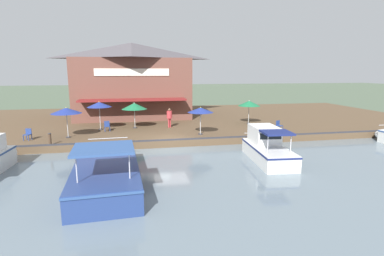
{
  "coord_description": "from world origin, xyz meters",
  "views": [
    {
      "loc": [
        21.37,
        -2.56,
        5.63
      ],
      "look_at": [
        -1.0,
        1.79,
        1.3
      ],
      "focal_mm": 28.0,
      "sensor_mm": 36.0,
      "label": 1
    }
  ],
  "objects_px": {
    "patio_umbrella_by_entrance": "(200,110)",
    "patio_umbrella_back_row": "(99,105)",
    "cafe_chair_under_first_umbrella": "(28,134)",
    "motorboat_outer_channel": "(265,147)",
    "cafe_chair_beside_entrance": "(107,126)",
    "tree_downstream_bank": "(143,77)",
    "mooring_post": "(50,139)",
    "patio_umbrella_mid_patio_left": "(66,111)",
    "patio_umbrella_near_quay_edge": "(134,106)",
    "motorboat_second_along": "(107,167)",
    "person_mid_patio": "(169,116)",
    "patio_umbrella_mid_patio_right": "(249,103)",
    "cafe_chair_facing_river": "(279,125)",
    "waterfront_restaurant": "(133,80)"
  },
  "relations": [
    {
      "from": "patio_umbrella_by_entrance",
      "to": "patio_umbrella_back_row",
      "type": "bearing_deg",
      "value": -114.52
    },
    {
      "from": "cafe_chair_under_first_umbrella",
      "to": "motorboat_outer_channel",
      "type": "relative_size",
      "value": 0.14
    },
    {
      "from": "motorboat_outer_channel",
      "to": "cafe_chair_beside_entrance",
      "type": "bearing_deg",
      "value": -128.8
    },
    {
      "from": "motorboat_outer_channel",
      "to": "tree_downstream_bank",
      "type": "relative_size",
      "value": 0.95
    },
    {
      "from": "patio_umbrella_back_row",
      "to": "mooring_post",
      "type": "relative_size",
      "value": 3.04
    },
    {
      "from": "patio_umbrella_mid_patio_left",
      "to": "motorboat_outer_channel",
      "type": "height_order",
      "value": "patio_umbrella_mid_patio_left"
    },
    {
      "from": "tree_downstream_bank",
      "to": "patio_umbrella_near_quay_edge",
      "type": "bearing_deg",
      "value": -6.11
    },
    {
      "from": "patio_umbrella_near_quay_edge",
      "to": "motorboat_second_along",
      "type": "relative_size",
      "value": 0.24
    },
    {
      "from": "patio_umbrella_back_row",
      "to": "motorboat_second_along",
      "type": "distance_m",
      "value": 11.47
    },
    {
      "from": "patio_umbrella_back_row",
      "to": "person_mid_patio",
      "type": "relative_size",
      "value": 1.42
    },
    {
      "from": "patio_umbrella_by_entrance",
      "to": "cafe_chair_beside_entrance",
      "type": "bearing_deg",
      "value": -110.87
    },
    {
      "from": "patio_umbrella_mid_patio_right",
      "to": "cafe_chair_facing_river",
      "type": "height_order",
      "value": "patio_umbrella_mid_patio_right"
    },
    {
      "from": "tree_downstream_bank",
      "to": "motorboat_outer_channel",
      "type": "bearing_deg",
      "value": 19.53
    },
    {
      "from": "patio_umbrella_by_entrance",
      "to": "cafe_chair_facing_river",
      "type": "height_order",
      "value": "patio_umbrella_by_entrance"
    },
    {
      "from": "cafe_chair_facing_river",
      "to": "cafe_chair_under_first_umbrella",
      "type": "distance_m",
      "value": 20.03
    },
    {
      "from": "cafe_chair_facing_river",
      "to": "tree_downstream_bank",
      "type": "relative_size",
      "value": 0.13
    },
    {
      "from": "patio_umbrella_by_entrance",
      "to": "patio_umbrella_mid_patio_left",
      "type": "bearing_deg",
      "value": -94.66
    },
    {
      "from": "cafe_chair_under_first_umbrella",
      "to": "waterfront_restaurant",
      "type": "bearing_deg",
      "value": 144.29
    },
    {
      "from": "patio_umbrella_near_quay_edge",
      "to": "motorboat_second_along",
      "type": "xyz_separation_m",
      "value": [
        11.27,
        -1.51,
        -1.9
      ]
    },
    {
      "from": "patio_umbrella_mid_patio_right",
      "to": "patio_umbrella_back_row",
      "type": "height_order",
      "value": "patio_umbrella_back_row"
    },
    {
      "from": "patio_umbrella_back_row",
      "to": "person_mid_patio",
      "type": "distance_m",
      "value": 6.18
    },
    {
      "from": "patio_umbrella_mid_patio_left",
      "to": "cafe_chair_beside_entrance",
      "type": "bearing_deg",
      "value": 126.45
    },
    {
      "from": "patio_umbrella_by_entrance",
      "to": "patio_umbrella_back_row",
      "type": "distance_m",
      "value": 8.97
    },
    {
      "from": "waterfront_restaurant",
      "to": "motorboat_second_along",
      "type": "relative_size",
      "value": 1.34
    },
    {
      "from": "cafe_chair_facing_river",
      "to": "cafe_chair_beside_entrance",
      "type": "relative_size",
      "value": 1.0
    },
    {
      "from": "patio_umbrella_mid_patio_right",
      "to": "patio_umbrella_by_entrance",
      "type": "relative_size",
      "value": 1.02
    },
    {
      "from": "patio_umbrella_back_row",
      "to": "motorboat_outer_channel",
      "type": "xyz_separation_m",
      "value": [
        9.33,
        11.18,
        -1.96
      ]
    },
    {
      "from": "cafe_chair_beside_entrance",
      "to": "tree_downstream_bank",
      "type": "height_order",
      "value": "tree_downstream_bank"
    },
    {
      "from": "patio_umbrella_near_quay_edge",
      "to": "motorboat_outer_channel",
      "type": "xyz_separation_m",
      "value": [
        9.42,
        8.21,
        -1.75
      ]
    },
    {
      "from": "mooring_post",
      "to": "patio_umbrella_mid_patio_right",
      "type": "bearing_deg",
      "value": 108.3
    },
    {
      "from": "patio_umbrella_near_quay_edge",
      "to": "cafe_chair_beside_entrance",
      "type": "distance_m",
      "value": 2.94
    },
    {
      "from": "person_mid_patio",
      "to": "cafe_chair_under_first_umbrella",
      "type": "bearing_deg",
      "value": -74.26
    },
    {
      "from": "waterfront_restaurant",
      "to": "patio_umbrella_mid_patio_right",
      "type": "relative_size",
      "value": 5.58
    },
    {
      "from": "waterfront_restaurant",
      "to": "patio_umbrella_near_quay_edge",
      "type": "xyz_separation_m",
      "value": [
        7.48,
        0.07,
        -2.12
      ]
    },
    {
      "from": "patio_umbrella_mid_patio_left",
      "to": "cafe_chair_beside_entrance",
      "type": "distance_m",
      "value": 3.78
    },
    {
      "from": "patio_umbrella_mid_patio_right",
      "to": "patio_umbrella_mid_patio_left",
      "type": "height_order",
      "value": "patio_umbrella_mid_patio_left"
    },
    {
      "from": "mooring_post",
      "to": "tree_downstream_bank",
      "type": "xyz_separation_m",
      "value": [
        -15.75,
        6.96,
        3.91
      ]
    },
    {
      "from": "patio_umbrella_near_quay_edge",
      "to": "cafe_chair_under_first_umbrella",
      "type": "bearing_deg",
      "value": -67.07
    },
    {
      "from": "patio_umbrella_mid_patio_right",
      "to": "person_mid_patio",
      "type": "relative_size",
      "value": 1.31
    },
    {
      "from": "cafe_chair_facing_river",
      "to": "cafe_chair_under_first_umbrella",
      "type": "relative_size",
      "value": 1.0
    },
    {
      "from": "patio_umbrella_by_entrance",
      "to": "motorboat_second_along",
      "type": "relative_size",
      "value": 0.24
    },
    {
      "from": "cafe_chair_facing_river",
      "to": "motorboat_second_along",
      "type": "height_order",
      "value": "motorboat_second_along"
    },
    {
      "from": "motorboat_second_along",
      "to": "patio_umbrella_mid_patio_left",
      "type": "bearing_deg",
      "value": -156.69
    },
    {
      "from": "patio_umbrella_mid_patio_left",
      "to": "motorboat_outer_channel",
      "type": "relative_size",
      "value": 0.39
    },
    {
      "from": "patio_umbrella_back_row",
      "to": "person_mid_patio",
      "type": "xyz_separation_m",
      "value": [
        0.15,
        6.07,
        -1.11
      ]
    },
    {
      "from": "patio_umbrella_near_quay_edge",
      "to": "tree_downstream_bank",
      "type": "height_order",
      "value": "tree_downstream_bank"
    },
    {
      "from": "motorboat_outer_channel",
      "to": "mooring_post",
      "type": "xyz_separation_m",
      "value": [
        -4.21,
        -14.03,
        0.18
      ]
    },
    {
      "from": "motorboat_outer_channel",
      "to": "patio_umbrella_mid_patio_right",
      "type": "bearing_deg",
      "value": 164.46
    },
    {
      "from": "patio_umbrella_near_quay_edge",
      "to": "tree_downstream_bank",
      "type": "xyz_separation_m",
      "value": [
        -10.54,
        1.13,
        2.34
      ]
    },
    {
      "from": "cafe_chair_facing_river",
      "to": "motorboat_outer_channel",
      "type": "distance_m",
      "value": 7.19
    }
  ]
}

